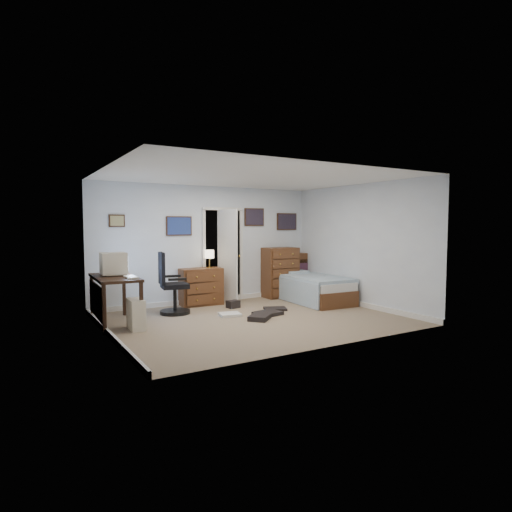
{
  "coord_description": "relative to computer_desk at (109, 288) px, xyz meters",
  "views": [
    {
      "loc": [
        -3.78,
        -6.44,
        1.66
      ],
      "look_at": [
        0.2,
        0.3,
        1.1
      ],
      "focal_mm": 30.0,
      "sensor_mm": 36.0,
      "label": 1
    }
  ],
  "objects": [
    {
      "name": "floor_clutter",
      "position": [
        2.52,
        -0.54,
        -0.58
      ],
      "size": [
        1.51,
        1.58,
        0.15
      ],
      "rotation": [
        0.0,
        0.0,
        0.38
      ],
      "color": "black",
      "rests_on": "floor"
    },
    {
      "name": "floor",
      "position": [
        2.3,
        -0.9,
        -0.63
      ],
      "size": [
        5.0,
        4.0,
        0.02
      ],
      "primitive_type": "cube",
      "color": "gray",
      "rests_on": "ground"
    },
    {
      "name": "table_lamp",
      "position": [
        2.23,
        0.87,
        0.42
      ],
      "size": [
        0.21,
        0.21,
        0.38
      ],
      "rotation": [
        0.0,
        0.0,
        -0.07
      ],
      "color": "gold",
      "rests_on": "low_dresser"
    },
    {
      "name": "tall_dresser",
      "position": [
        4.01,
        0.85,
        -0.05
      ],
      "size": [
        0.79,
        0.48,
        1.15
      ],
      "primitive_type": "cube",
      "rotation": [
        0.0,
        0.0,
        -0.02
      ],
      "color": "#552E1B",
      "rests_on": "floor"
    },
    {
      "name": "low_dresser",
      "position": [
        2.03,
        0.87,
        -0.24
      ],
      "size": [
        0.89,
        0.49,
        0.77
      ],
      "primitive_type": "cube",
      "rotation": [
        0.0,
        0.0,
        -0.07
      ],
      "color": "#552E1B",
      "rests_on": "floor"
    },
    {
      "name": "pc_tower",
      "position": [
        0.3,
        -0.55,
        -0.38
      ],
      "size": [
        0.24,
        0.46,
        0.49
      ],
      "rotation": [
        0.0,
        0.0,
        -0.04
      ],
      "color": "beige",
      "rests_on": "floor"
    },
    {
      "name": "wall_posters",
      "position": [
        2.87,
        1.08,
        1.12
      ],
      "size": [
        4.38,
        0.04,
        0.6
      ],
      "color": "#331E11",
      "rests_on": "floor"
    },
    {
      "name": "bed",
      "position": [
        4.28,
        -0.03,
        -0.33
      ],
      "size": [
        1.1,
        1.93,
        0.61
      ],
      "rotation": [
        0.0,
        0.0,
        -0.06
      ],
      "color": "#552E1B",
      "rests_on": "floor"
    },
    {
      "name": "computer_desk",
      "position": [
        0.0,
        0.0,
        0.0
      ],
      "size": [
        0.7,
        1.43,
        0.81
      ],
      "rotation": [
        0.0,
        0.0,
        -0.04
      ],
      "color": "black",
      "rests_on": "floor"
    },
    {
      "name": "doorway",
      "position": [
        2.64,
        1.37,
        0.38
      ],
      "size": [
        0.96,
        1.12,
        2.05
      ],
      "color": "black",
      "rests_on": "floor"
    },
    {
      "name": "media_stack",
      "position": [
        -0.02,
        1.32,
        -0.24
      ],
      "size": [
        0.16,
        0.16,
        0.77
      ],
      "primitive_type": "cube",
      "rotation": [
        0.0,
        0.0,
        0.04
      ],
      "color": "maroon",
      "rests_on": "floor"
    },
    {
      "name": "crt_monitor",
      "position": [
        0.12,
        0.15,
        0.39
      ],
      "size": [
        0.43,
        0.4,
        0.39
      ],
      "rotation": [
        0.0,
        0.0,
        -0.04
      ],
      "color": "beige",
      "rests_on": "computer_desk"
    },
    {
      "name": "headboard_bookcase",
      "position": [
        4.85,
        0.96,
        -0.1
      ],
      "size": [
        1.12,
        0.32,
        1.0
      ],
      "rotation": [
        0.0,
        0.0,
        -0.04
      ],
      "color": "#552E1B",
      "rests_on": "floor"
    },
    {
      "name": "office_chair",
      "position": [
        1.19,
        0.3,
        -0.17
      ],
      "size": [
        0.65,
        0.65,
        1.17
      ],
      "rotation": [
        0.0,
        0.0,
        -0.17
      ],
      "color": "black",
      "rests_on": "floor"
    },
    {
      "name": "keyboard",
      "position": [
        0.28,
        -0.35,
        0.2
      ],
      "size": [
        0.18,
        0.44,
        0.03
      ],
      "primitive_type": "cube",
      "rotation": [
        0.0,
        0.0,
        -0.04
      ],
      "color": "beige",
      "rests_on": "computer_desk"
    }
  ]
}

